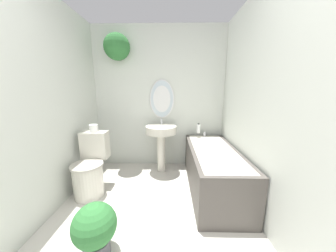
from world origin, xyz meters
name	(u,v)px	position (x,y,z in m)	size (l,w,h in m)	color
wall_back	(153,91)	(-0.11, 2.55, 1.34)	(2.33, 0.41, 2.40)	silver
wall_left	(38,105)	(-1.14, 1.27, 1.20)	(0.06, 2.66, 2.40)	silver
wall_right	(266,106)	(1.14, 1.27, 1.20)	(0.06, 2.66, 2.40)	silver
toilet	(91,169)	(-0.85, 1.62, 0.34)	(0.39, 0.56, 0.79)	beige
pedestal_sink	(161,136)	(0.04, 2.25, 0.61)	(0.50, 0.50, 0.88)	beige
bathtub	(213,168)	(0.78, 1.74, 0.30)	(0.62, 1.51, 0.65)	#4C4742
shampoo_bottle	(198,128)	(0.66, 2.33, 0.73)	(0.06, 0.06, 0.17)	white
potted_plant	(95,228)	(-0.40, 0.74, 0.26)	(0.35, 0.35, 0.46)	#47474C
toilet_paper_roll	(94,128)	(-0.85, 1.81, 0.84)	(0.11, 0.11, 0.10)	white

